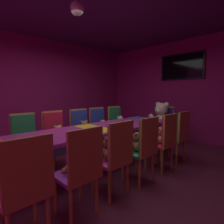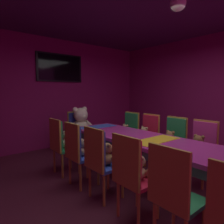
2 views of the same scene
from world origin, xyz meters
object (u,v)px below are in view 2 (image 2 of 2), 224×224
at_px(teddy_left_3, 107,155).
at_px(chair_left_5, 60,141).
at_px(teddy_right_4, 144,135).
at_px(pendant_light, 178,3).
at_px(chair_left_3, 99,157).
at_px(chair_right_5, 130,129).
at_px(chair_right_3, 174,138).
at_px(throne_chair, 77,128).
at_px(chair_right_2, 203,145).
at_px(king_teddy_bear, 81,123).
at_px(teddy_right_5, 125,131).
at_px(chair_left_2, 130,170).
at_px(banquet_table, 156,146).
at_px(chair_left_4, 77,148).
at_px(teddy_left_4, 85,148).
at_px(teddy_left_5, 67,140).
at_px(teddy_left_2, 139,168).
at_px(teddy_right_3, 170,140).
at_px(wall_tv, 60,68).
at_px(chair_right_4, 149,133).

relative_size(teddy_left_3, chair_left_5, 0.33).
height_order(teddy_right_4, pendant_light, pendant_light).
distance_m(teddy_left_3, chair_left_5, 1.12).
distance_m(chair_left_3, chair_right_5, 1.98).
relative_size(chair_right_3, throne_chair, 1.00).
bearing_deg(chair_right_2, king_teddy_bear, -71.13).
bearing_deg(teddy_right_5, chair_left_2, 48.27).
relative_size(chair_left_5, teddy_right_4, 3.24).
distance_m(chair_right_5, pendant_light, 2.70).
xyz_separation_m(banquet_table, chair_right_5, (0.83, 1.38, -0.06)).
distance_m(chair_left_4, chair_right_2, 2.00).
bearing_deg(teddy_left_4, teddy_left_5, 89.96).
bearing_deg(teddy_left_2, king_teddy_bear, 74.33).
xyz_separation_m(king_teddy_bear, pendant_light, (0.00, -2.39, 1.82)).
height_order(banquet_table, chair_left_3, chair_left_3).
bearing_deg(chair_left_3, teddy_left_2, -75.86).
bearing_deg(teddy_right_3, pendant_light, 37.72).
relative_size(teddy_left_4, teddy_right_4, 0.90).
xyz_separation_m(chair_right_3, chair_right_5, (-0.02, 1.13, 0.00)).
relative_size(teddy_left_4, wall_tv, 0.22).
xyz_separation_m(chair_left_4, king_teddy_bear, (0.85, 1.29, 0.14)).
height_order(banquet_table, teddy_right_4, same).
height_order(chair_left_2, chair_right_4, same).
distance_m(chair_left_3, teddy_left_3, 0.15).
distance_m(teddy_right_4, teddy_right_5, 0.54).
xyz_separation_m(chair_right_3, teddy_right_5, (-0.16, 1.13, -0.02)).
relative_size(teddy_left_5, king_teddy_bear, 0.46).
bearing_deg(chair_right_5, teddy_right_4, 76.50).
relative_size(teddy_right_4, chair_right_5, 0.31).
height_order(teddy_left_5, king_teddy_bear, king_teddy_bear).
bearing_deg(chair_left_2, king_teddy_bear, 71.21).
distance_m(chair_right_2, teddy_right_3, 0.55).
bearing_deg(teddy_right_3, teddy_left_5, -38.84).
distance_m(teddy_left_2, teddy_right_4, 1.79).
bearing_deg(teddy_left_3, king_teddy_bear, 69.57).
bearing_deg(teddy_right_5, teddy_right_3, 91.02).
relative_size(teddy_left_4, throne_chair, 0.28).
xyz_separation_m(teddy_right_4, chair_right_5, (0.13, 0.54, 0.02)).
distance_m(teddy_left_2, chair_right_2, 1.49).
bearing_deg(chair_left_4, teddy_right_5, 20.49).
bearing_deg(teddy_left_4, chair_left_4, -180.00).
bearing_deg(chair_right_3, banquet_table, 16.30).
relative_size(teddy_left_3, throne_chair, 0.33).
relative_size(chair_left_3, wall_tv, 0.80).
height_order(chair_right_3, teddy_right_3, chair_right_3).
bearing_deg(pendant_light, teddy_left_3, 139.58).
bearing_deg(chair_right_2, chair_right_3, -93.32).
bearing_deg(king_teddy_bear, chair_left_2, -18.79).
height_order(teddy_left_2, chair_left_4, chair_left_4).
distance_m(chair_left_3, king_teddy_bear, 2.00).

